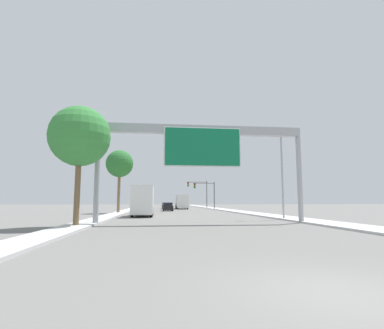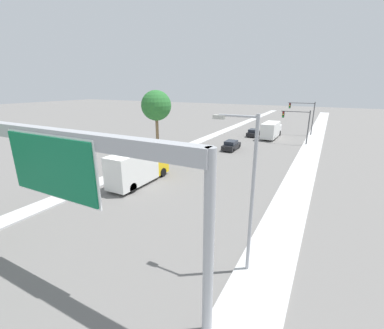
{
  "view_description": "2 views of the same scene",
  "coord_description": "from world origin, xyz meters",
  "px_view_note": "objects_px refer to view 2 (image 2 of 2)",
  "views": [
    {
      "loc": [
        -3.49,
        -5.7,
        1.79
      ],
      "look_at": [
        0.0,
        25.32,
        5.59
      ],
      "focal_mm": 28.0,
      "sensor_mm": 36.0,
      "label": 1
    },
    {
      "loc": [
        11.5,
        10.5,
        9.82
      ],
      "look_at": [
        0.35,
        31.4,
        2.52
      ],
      "focal_mm": 24.0,
      "sensor_mm": 36.0,
      "label": 2
    }
  ],
  "objects_px": {
    "street_lamp_right": "(248,185)",
    "palm_tree_background": "(156,106)",
    "car_mid_right": "(231,145)",
    "car_mid_center": "(253,133)",
    "sign_gantry": "(55,160)",
    "truck_box_secondary": "(137,168)",
    "truck_box_primary": "(271,130)",
    "traffic_light_mid_block": "(305,113)",
    "traffic_light_near_intersection": "(299,121)"
  },
  "relations": [
    {
      "from": "sign_gantry",
      "to": "traffic_light_mid_block",
      "type": "bearing_deg",
      "value": 82.15
    },
    {
      "from": "truck_box_secondary",
      "to": "palm_tree_background",
      "type": "bearing_deg",
      "value": 113.42
    },
    {
      "from": "sign_gantry",
      "to": "car_mid_center",
      "type": "distance_m",
      "value": 44.26
    },
    {
      "from": "palm_tree_background",
      "to": "traffic_light_near_intersection",
      "type": "bearing_deg",
      "value": 49.21
    },
    {
      "from": "car_mid_right",
      "to": "traffic_light_near_intersection",
      "type": "distance_m",
      "value": 13.22
    },
    {
      "from": "truck_box_secondary",
      "to": "traffic_light_near_intersection",
      "type": "distance_m",
      "value": 30.64
    },
    {
      "from": "car_mid_center",
      "to": "traffic_light_near_intersection",
      "type": "distance_m",
      "value": 10.04
    },
    {
      "from": "sign_gantry",
      "to": "traffic_light_near_intersection",
      "type": "distance_m",
      "value": 40.77
    },
    {
      "from": "car_mid_center",
      "to": "truck_box_secondary",
      "type": "distance_m",
      "value": 31.99
    },
    {
      "from": "truck_box_secondary",
      "to": "street_lamp_right",
      "type": "xyz_separation_m",
      "value": [
        13.58,
        -7.58,
        3.27
      ]
    },
    {
      "from": "sign_gantry",
      "to": "car_mid_right",
      "type": "bearing_deg",
      "value": 93.26
    },
    {
      "from": "traffic_light_near_intersection",
      "to": "traffic_light_mid_block",
      "type": "height_order",
      "value": "traffic_light_mid_block"
    },
    {
      "from": "car_mid_right",
      "to": "palm_tree_background",
      "type": "bearing_deg",
      "value": -128.62
    },
    {
      "from": "traffic_light_mid_block",
      "to": "palm_tree_background",
      "type": "xyz_separation_m",
      "value": [
        -16.16,
        -28.78,
        2.64
      ]
    },
    {
      "from": "car_mid_center",
      "to": "traffic_light_mid_block",
      "type": "height_order",
      "value": "traffic_light_mid_block"
    },
    {
      "from": "truck_box_primary",
      "to": "street_lamp_right",
      "type": "xyz_separation_m",
      "value": [
        6.58,
        -39.17,
        3.46
      ]
    },
    {
      "from": "truck_box_primary",
      "to": "car_mid_center",
      "type": "bearing_deg",
      "value": 177.0
    },
    {
      "from": "street_lamp_right",
      "to": "car_mid_right",
      "type": "bearing_deg",
      "value": 111.04
    },
    {
      "from": "car_mid_center",
      "to": "street_lamp_right",
      "type": "bearing_deg",
      "value": -75.63
    },
    {
      "from": "car_mid_center",
      "to": "truck_box_primary",
      "type": "height_order",
      "value": "truck_box_primary"
    },
    {
      "from": "traffic_light_near_intersection",
      "to": "street_lamp_right",
      "type": "relative_size",
      "value": 0.68
    },
    {
      "from": "traffic_light_mid_block",
      "to": "palm_tree_background",
      "type": "relative_size",
      "value": 0.72
    },
    {
      "from": "car_mid_right",
      "to": "car_mid_center",
      "type": "bearing_deg",
      "value": 90.0
    },
    {
      "from": "truck_box_primary",
      "to": "car_mid_right",
      "type": "bearing_deg",
      "value": -105.11
    },
    {
      "from": "sign_gantry",
      "to": "traffic_light_mid_block",
      "type": "xyz_separation_m",
      "value": [
        6.91,
        50.1,
        -1.81
      ]
    },
    {
      "from": "car_mid_right",
      "to": "car_mid_center",
      "type": "relative_size",
      "value": 0.97
    },
    {
      "from": "traffic_light_near_intersection",
      "to": "palm_tree_background",
      "type": "xyz_separation_m",
      "value": [
        -16.2,
        -18.78,
        3.21
      ]
    },
    {
      "from": "palm_tree_background",
      "to": "street_lamp_right",
      "type": "relative_size",
      "value": 1.08
    },
    {
      "from": "sign_gantry",
      "to": "palm_tree_background",
      "type": "xyz_separation_m",
      "value": [
        -9.25,
        21.32,
        0.83
      ]
    },
    {
      "from": "sign_gantry",
      "to": "truck_box_secondary",
      "type": "height_order",
      "value": "sign_gantry"
    },
    {
      "from": "car_mid_center",
      "to": "sign_gantry",
      "type": "bearing_deg",
      "value": -87.72
    },
    {
      "from": "car_mid_center",
      "to": "street_lamp_right",
      "type": "height_order",
      "value": "street_lamp_right"
    },
    {
      "from": "truck_box_secondary",
      "to": "street_lamp_right",
      "type": "distance_m",
      "value": 15.89
    },
    {
      "from": "truck_box_primary",
      "to": "truck_box_secondary",
      "type": "height_order",
      "value": "truck_box_secondary"
    },
    {
      "from": "car_mid_right",
      "to": "palm_tree_background",
      "type": "xyz_separation_m",
      "value": [
        -7.5,
        -9.39,
        6.5
      ]
    },
    {
      "from": "sign_gantry",
      "to": "truck_box_primary",
      "type": "bearing_deg",
      "value": 87.71
    },
    {
      "from": "traffic_light_mid_block",
      "to": "truck_box_primary",
      "type": "bearing_deg",
      "value": -128.74
    },
    {
      "from": "car_mid_right",
      "to": "street_lamp_right",
      "type": "relative_size",
      "value": 0.5
    },
    {
      "from": "car_mid_right",
      "to": "truck_box_primary",
      "type": "distance_m",
      "value": 13.45
    },
    {
      "from": "traffic_light_mid_block",
      "to": "palm_tree_background",
      "type": "distance_m",
      "value": 33.11
    },
    {
      "from": "truck_box_primary",
      "to": "palm_tree_background",
      "type": "bearing_deg",
      "value": -116.21
    },
    {
      "from": "traffic_light_near_intersection",
      "to": "palm_tree_background",
      "type": "relative_size",
      "value": 0.63
    },
    {
      "from": "car_mid_right",
      "to": "street_lamp_right",
      "type": "bearing_deg",
      "value": -68.96
    },
    {
      "from": "street_lamp_right",
      "to": "palm_tree_background",
      "type": "bearing_deg",
      "value": 136.27
    },
    {
      "from": "truck_box_primary",
      "to": "traffic_light_mid_block",
      "type": "xyz_separation_m",
      "value": [
        5.16,
        6.43,
        3.0
      ]
    },
    {
      "from": "palm_tree_background",
      "to": "street_lamp_right",
      "type": "bearing_deg",
      "value": -43.73
    },
    {
      "from": "car_mid_center",
      "to": "truck_box_secondary",
      "type": "relative_size",
      "value": 0.57
    },
    {
      "from": "traffic_light_near_intersection",
      "to": "traffic_light_mid_block",
      "type": "xyz_separation_m",
      "value": [
        -0.04,
        10.0,
        0.57
      ]
    },
    {
      "from": "car_mid_center",
      "to": "palm_tree_background",
      "type": "height_order",
      "value": "palm_tree_background"
    },
    {
      "from": "truck_box_primary",
      "to": "traffic_light_mid_block",
      "type": "relative_size",
      "value": 1.3
    }
  ]
}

